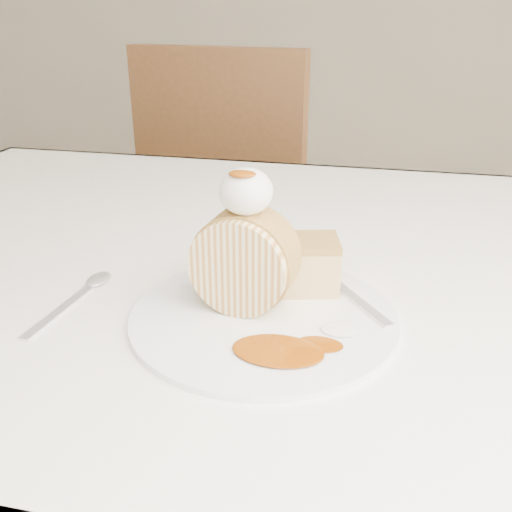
# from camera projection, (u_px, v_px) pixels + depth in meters

# --- Properties ---
(table) EXTENTS (1.40, 0.90, 0.75)m
(table) POSITION_uv_depth(u_px,v_px,m) (278.00, 313.00, 0.77)
(table) COLOR white
(table) RESTS_ON ground
(chair_far) EXTENTS (0.51, 0.51, 0.95)m
(chair_far) POSITION_uv_depth(u_px,v_px,m) (236.00, 201.00, 1.58)
(chair_far) COLOR brown
(chair_far) RESTS_ON ground
(plate) EXTENTS (0.33, 0.33, 0.01)m
(plate) POSITION_uv_depth(u_px,v_px,m) (263.00, 316.00, 0.58)
(plate) COLOR white
(plate) RESTS_ON table
(roulade_slice) EXTENTS (0.11, 0.07, 0.10)m
(roulade_slice) POSITION_uv_depth(u_px,v_px,m) (244.00, 261.00, 0.57)
(roulade_slice) COLOR beige
(roulade_slice) RESTS_ON plate
(cake_chunk) EXTENTS (0.07, 0.07, 0.05)m
(cake_chunk) POSITION_uv_depth(u_px,v_px,m) (310.00, 267.00, 0.62)
(cake_chunk) COLOR #A2793D
(cake_chunk) RESTS_ON plate
(whipped_cream) EXTENTS (0.05, 0.05, 0.05)m
(whipped_cream) POSITION_uv_depth(u_px,v_px,m) (246.00, 191.00, 0.54)
(whipped_cream) COLOR white
(whipped_cream) RESTS_ON roulade_slice
(caramel_drizzle) EXTENTS (0.03, 0.02, 0.01)m
(caramel_drizzle) POSITION_uv_depth(u_px,v_px,m) (242.00, 168.00, 0.52)
(caramel_drizzle) COLOR #813705
(caramel_drizzle) RESTS_ON whipped_cream
(caramel_pool) EXTENTS (0.09, 0.07, 0.00)m
(caramel_pool) POSITION_uv_depth(u_px,v_px,m) (278.00, 350.00, 0.51)
(caramel_pool) COLOR #813705
(caramel_pool) RESTS_ON plate
(fork) EXTENTS (0.11, 0.14, 0.00)m
(fork) POSITION_uv_depth(u_px,v_px,m) (357.00, 301.00, 0.60)
(fork) COLOR silver
(fork) RESTS_ON plate
(spoon) EXTENTS (0.03, 0.14, 0.00)m
(spoon) POSITION_uv_depth(u_px,v_px,m) (60.00, 311.00, 0.59)
(spoon) COLOR silver
(spoon) RESTS_ON table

